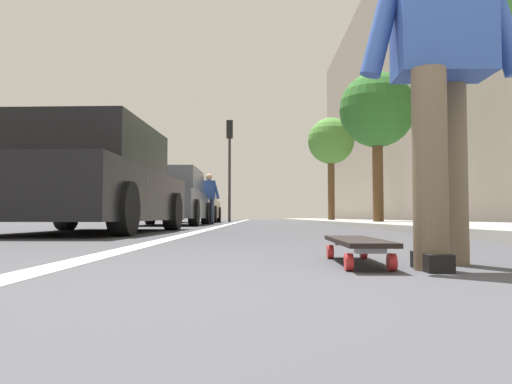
{
  "coord_description": "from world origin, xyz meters",
  "views": [
    {
      "loc": [
        -1.17,
        0.31,
        0.21
      ],
      "look_at": [
        13.12,
        0.36,
        0.92
      ],
      "focal_mm": 35.92,
      "sensor_mm": 36.0,
      "label": 1
    }
  ],
  "objects": [
    {
      "name": "building_facade",
      "position": [
        22.0,
        -6.17,
        6.3
      ],
      "size": [
        40.0,
        1.2,
        12.59
      ],
      "primitive_type": "cube",
      "color": "gray",
      "rests_on": "ground"
    },
    {
      "name": "sidewalk_curb",
      "position": [
        18.0,
        -3.35,
        0.05
      ],
      "size": [
        52.0,
        3.2,
        0.1
      ],
      "primitive_type": "cube",
      "color": "#9E9B93",
      "rests_on": "ground"
    },
    {
      "name": "skater_person",
      "position": [
        1.02,
        -0.49,
        0.94
      ],
      "size": [
        0.46,
        0.72,
        1.64
      ],
      "color": "brown",
      "rests_on": "ground"
    },
    {
      "name": "pedestrian_distant",
      "position": [
        14.0,
        1.77,
        0.86
      ],
      "size": [
        0.42,
        0.66,
        1.5
      ],
      "color": "#384260",
      "rests_on": "ground"
    },
    {
      "name": "street_tree_far",
      "position": [
        21.51,
        -2.95,
        3.56
      ],
      "size": [
        2.07,
        2.07,
        4.65
      ],
      "color": "brown",
      "rests_on": "ground"
    },
    {
      "name": "street_tree_mid",
      "position": [
        12.69,
        -2.95,
        3.11
      ],
      "size": [
        2.06,
        2.06,
        4.18
      ],
      "color": "brown",
      "rests_on": "ground"
    },
    {
      "name": "parked_car_mid",
      "position": [
        12.5,
        2.67,
        0.71
      ],
      "size": [
        4.49,
        1.87,
        1.48
      ],
      "color": "#4C5156",
      "rests_on": "ground"
    },
    {
      "name": "traffic_light",
      "position": [
        21.49,
        1.57,
        3.12
      ],
      "size": [
        0.33,
        0.28,
        4.53
      ],
      "color": "#2D2D2D",
      "rests_on": "ground"
    },
    {
      "name": "skateboard",
      "position": [
        1.17,
        -0.14,
        0.09
      ],
      "size": [
        0.84,
        0.22,
        0.11
      ],
      "color": "red",
      "rests_on": "ground"
    },
    {
      "name": "lane_stripe_white",
      "position": [
        20.0,
        1.17,
        0.0
      ],
      "size": [
        52.0,
        0.16,
        0.01
      ],
      "primitive_type": "cube",
      "color": "silver",
      "rests_on": "ground"
    },
    {
      "name": "parked_car_far",
      "position": [
        19.07,
        2.81,
        0.71
      ],
      "size": [
        4.18,
        1.94,
        1.48
      ],
      "color": "tan",
      "rests_on": "ground"
    },
    {
      "name": "parked_car_near",
      "position": [
        5.86,
        2.65,
        0.7
      ],
      "size": [
        4.44,
        2.11,
        1.47
      ],
      "color": "black",
      "rests_on": "ground"
    },
    {
      "name": "ground_plane",
      "position": [
        10.0,
        0.0,
        0.0
      ],
      "size": [
        80.0,
        80.0,
        0.0
      ],
      "primitive_type": "plane",
      "color": "#38383D"
    }
  ]
}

